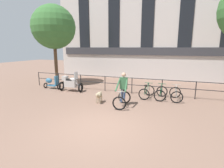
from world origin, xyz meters
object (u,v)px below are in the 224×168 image
(parked_motorcycle, at_px, (71,83))
(parked_bicycle_mid_left, at_px, (161,93))
(dog, at_px, (99,95))
(parked_bicycle_near_lamp, at_px, (147,92))
(parked_scooter, at_px, (51,82))
(parked_bicycle_mid_right, at_px, (176,94))
(cyclist_with_bike, at_px, (123,91))

(parked_motorcycle, xyz_separation_m, parked_bicycle_mid_left, (5.95, 0.17, -0.20))
(dog, distance_m, parked_bicycle_near_lamp, 2.93)
(parked_motorcycle, relative_size, parked_scooter, 1.26)
(dog, bearing_deg, parked_bicycle_mid_right, 19.39)
(cyclist_with_bike, distance_m, dog, 1.38)
(parked_bicycle_mid_left, relative_size, parked_bicycle_mid_right, 0.98)
(cyclist_with_bike, bearing_deg, parked_bicycle_mid_left, 44.91)
(parked_bicycle_mid_right, bearing_deg, cyclist_with_bike, 31.79)
(parked_bicycle_near_lamp, bearing_deg, parked_bicycle_mid_left, -171.77)
(parked_bicycle_near_lamp, bearing_deg, parked_motorcycle, 10.10)
(dog, height_order, parked_bicycle_mid_left, parked_bicycle_mid_left)
(cyclist_with_bike, xyz_separation_m, parked_scooter, (-5.95, 1.94, -0.30))
(parked_motorcycle, height_order, parked_scooter, parked_motorcycle)
(parked_bicycle_mid_left, bearing_deg, dog, 33.41)
(dog, bearing_deg, parked_motorcycle, 143.17)
(parked_bicycle_near_lamp, relative_size, parked_bicycle_mid_left, 1.05)
(parked_bicycle_near_lamp, bearing_deg, parked_bicycle_mid_right, -171.76)
(parked_motorcycle, height_order, parked_bicycle_mid_right, parked_motorcycle)
(parked_bicycle_near_lamp, xyz_separation_m, parked_scooter, (-6.88, 0.03, 0.10))
(cyclist_with_bike, relative_size, parked_bicycle_near_lamp, 1.42)
(parked_bicycle_near_lamp, height_order, parked_scooter, parked_scooter)
(parked_motorcycle, xyz_separation_m, parked_scooter, (-1.74, 0.20, -0.10))
(cyclist_with_bike, xyz_separation_m, parked_motorcycle, (-4.21, 1.74, -0.20))
(dog, xyz_separation_m, parked_bicycle_mid_left, (3.08, 1.87, -0.06))
(parked_bicycle_near_lamp, relative_size, parked_bicycle_mid_right, 1.03)
(dog, distance_m, parked_motorcycle, 3.34)
(dog, relative_size, parked_motorcycle, 0.53)
(parked_bicycle_near_lamp, height_order, parked_bicycle_mid_left, same)
(parked_bicycle_near_lamp, bearing_deg, cyclist_with_bike, 72.27)
(dog, bearing_deg, parked_bicycle_near_lamp, 33.26)
(dog, xyz_separation_m, parked_bicycle_near_lamp, (2.26, 1.87, -0.06))
(parked_scooter, bearing_deg, parked_bicycle_mid_left, -88.80)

